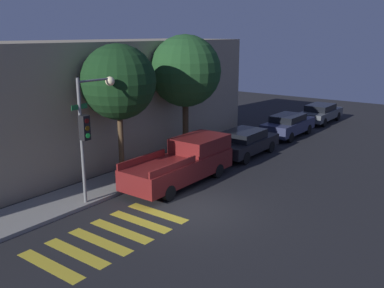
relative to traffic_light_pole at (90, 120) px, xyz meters
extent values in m
plane|color=black|center=(1.63, -3.37, -3.27)|extent=(60.00, 60.00, 0.00)
cube|color=gray|center=(1.63, 0.92, -3.20)|extent=(26.00, 2.18, 0.14)
cube|color=gray|center=(1.63, 5.41, -0.28)|extent=(26.00, 6.00, 5.98)
cube|color=gold|center=(-3.84, -2.57, -3.26)|extent=(0.45, 2.60, 0.00)
cube|color=gold|center=(-2.93, -2.57, -3.26)|extent=(0.45, 2.60, 0.00)
cube|color=gold|center=(-2.02, -2.57, -3.26)|extent=(0.45, 2.60, 0.00)
cube|color=gold|center=(-1.11, -2.57, -3.26)|extent=(0.45, 2.60, 0.00)
cube|color=gold|center=(-0.19, -2.57, -3.26)|extent=(0.45, 2.60, 0.00)
cube|color=gold|center=(0.72, -2.57, -3.26)|extent=(0.45, 2.60, 0.00)
cylinder|color=slate|center=(-0.37, 0.08, -0.85)|extent=(0.12, 0.12, 4.82)
cube|color=black|center=(-0.37, -0.13, -0.22)|extent=(0.30, 0.30, 0.90)
cylinder|color=#4C0C0C|center=(-0.37, -0.29, 0.05)|extent=(0.18, 0.02, 0.18)
cylinder|color=#593D0A|center=(-0.37, -0.29, -0.22)|extent=(0.18, 0.02, 0.18)
cylinder|color=#26E54C|center=(-0.37, -0.29, -0.49)|extent=(0.18, 0.02, 0.18)
cube|color=#19662D|center=(-0.37, 0.08, 0.52)|extent=(0.70, 0.02, 0.18)
cylinder|color=slate|center=(0.39, 0.08, 1.41)|extent=(1.51, 0.08, 0.08)
sphere|color=#F9E5B2|center=(1.14, 0.08, 1.31)|extent=(0.36, 0.36, 0.36)
cube|color=maroon|center=(3.63, -1.27, -2.53)|extent=(5.60, 1.91, 0.84)
cube|color=maroon|center=(5.17, -1.27, -1.77)|extent=(2.52, 1.75, 0.67)
cube|color=maroon|center=(2.23, -0.43, -1.97)|extent=(2.80, 0.08, 0.28)
cube|color=maroon|center=(2.23, -2.11, -1.97)|extent=(2.80, 0.08, 0.28)
cylinder|color=black|center=(5.37, -0.40, -2.95)|extent=(0.63, 0.22, 0.63)
cylinder|color=black|center=(5.37, -2.13, -2.95)|extent=(0.63, 0.22, 0.63)
cylinder|color=black|center=(1.89, -0.40, -2.95)|extent=(0.63, 0.22, 0.63)
cylinder|color=black|center=(1.89, -2.13, -2.95)|extent=(0.63, 0.22, 0.63)
cube|color=black|center=(9.26, -1.27, -2.65)|extent=(4.41, 1.84, 0.59)
cube|color=black|center=(9.15, -1.27, -2.12)|extent=(2.29, 1.61, 0.47)
cylinder|color=black|center=(10.63, -0.44, -2.95)|extent=(0.63, 0.22, 0.63)
cylinder|color=black|center=(10.63, -2.09, -2.95)|extent=(0.63, 0.22, 0.63)
cylinder|color=black|center=(7.90, -0.44, -2.95)|extent=(0.63, 0.22, 0.63)
cylinder|color=black|center=(7.90, -2.09, -2.95)|extent=(0.63, 0.22, 0.63)
cube|color=#2D3351|center=(14.69, -1.27, -2.61)|extent=(4.49, 1.73, 0.69)
cube|color=black|center=(14.58, -1.27, -2.06)|extent=(2.33, 1.52, 0.40)
cylinder|color=black|center=(16.08, -0.49, -2.95)|extent=(0.63, 0.22, 0.63)
cylinder|color=black|center=(16.08, -2.04, -2.95)|extent=(0.63, 0.22, 0.63)
cylinder|color=black|center=(13.30, -0.49, -2.95)|extent=(0.63, 0.22, 0.63)
cylinder|color=black|center=(13.30, -2.04, -2.95)|extent=(0.63, 0.22, 0.63)
cube|color=#4C5156|center=(20.27, -1.27, -2.66)|extent=(4.60, 1.77, 0.58)
cube|color=black|center=(20.15, -1.27, -2.15)|extent=(2.39, 1.56, 0.43)
cylinder|color=black|center=(21.69, -0.47, -2.95)|extent=(0.63, 0.22, 0.63)
cylinder|color=black|center=(21.69, -2.06, -2.95)|extent=(0.63, 0.22, 0.63)
cylinder|color=black|center=(18.84, -0.47, -2.95)|extent=(0.63, 0.22, 0.63)
cylinder|color=black|center=(18.84, -2.06, -2.95)|extent=(0.63, 0.22, 0.63)
cylinder|color=#4C3823|center=(2.63, 1.20, -1.70)|extent=(0.24, 0.24, 3.14)
sphere|color=#143316|center=(2.63, 1.20, 1.08)|extent=(3.22, 3.22, 3.22)
cylinder|color=#42301E|center=(7.28, 1.20, -1.70)|extent=(0.31, 0.31, 3.12)
sphere|color=#1E4721|center=(7.28, 1.20, 1.23)|extent=(3.65, 3.65, 3.65)
camera|label=1|loc=(-10.06, -12.23, 3.08)|focal=40.00mm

